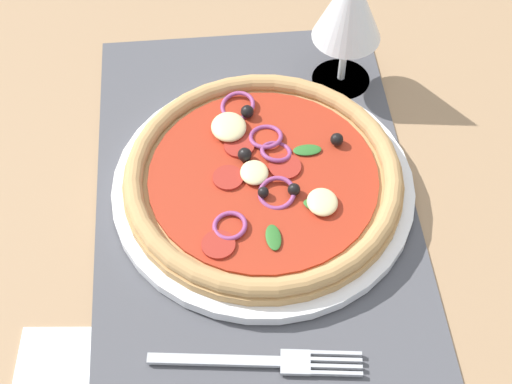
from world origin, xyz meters
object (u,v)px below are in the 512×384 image
Objects in this scene: pizza at (263,176)px; wine_glass at (349,8)px; plate at (263,187)px; fork at (267,362)px.

wine_glass reaches higher than pizza.
wine_glass is at bearing 145.68° from pizza.
plate is at bearing -34.22° from wine_glass.
wine_glass reaches higher than fork.
pizza reaches higher than fork.
wine_glass is (-14.81, 10.11, 7.39)cm from pizza.
wine_glass is at bearing 145.78° from plate.
wine_glass reaches higher than plate.
fork is (18.01, -1.44, -0.37)cm from plate.
pizza is 18.23cm from fork.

